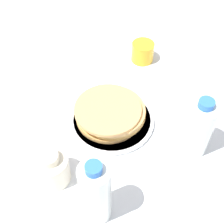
# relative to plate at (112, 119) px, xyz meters

# --- Properties ---
(ground_plane) EXTENTS (4.00, 4.00, 0.00)m
(ground_plane) POSITION_rel_plate_xyz_m (-0.02, 0.01, -0.01)
(ground_plane) COLOR white
(plate) EXTENTS (0.24, 0.24, 0.01)m
(plate) POSITION_rel_plate_xyz_m (0.00, 0.00, 0.00)
(plate) COLOR white
(plate) RESTS_ON ground_plane
(pancake_stack) EXTENTS (0.20, 0.19, 0.05)m
(pancake_stack) POSITION_rel_plate_xyz_m (0.00, 0.00, 0.03)
(pancake_stack) COLOR tan
(pancake_stack) RESTS_ON plate
(juice_glass) EXTENTS (0.07, 0.07, 0.07)m
(juice_glass) POSITION_rel_plate_xyz_m (0.29, 0.03, 0.03)
(juice_glass) COLOR yellow
(juice_glass) RESTS_ON ground_plane
(cream_jug) EXTENTS (0.09, 0.09, 0.10)m
(cream_jug) POSITION_rel_plate_xyz_m (-0.23, 0.05, 0.04)
(cream_jug) COLOR beige
(cream_jug) RESTS_ON ground_plane
(water_bottle_near) EXTENTS (0.07, 0.07, 0.20)m
(water_bottle_near) POSITION_rel_plate_xyz_m (-0.25, -0.09, 0.09)
(water_bottle_near) COLOR silver
(water_bottle_near) RESTS_ON ground_plane
(water_bottle_mid) EXTENTS (0.07, 0.07, 0.18)m
(water_bottle_mid) POSITION_rel_plate_xyz_m (0.02, -0.23, 0.08)
(water_bottle_mid) COLOR silver
(water_bottle_mid) RESTS_ON ground_plane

